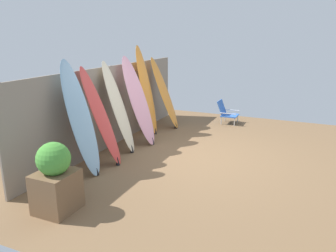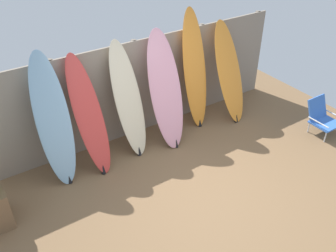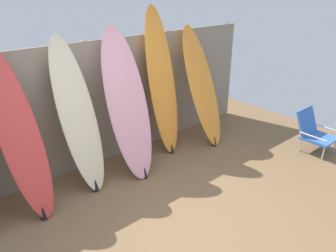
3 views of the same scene
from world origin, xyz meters
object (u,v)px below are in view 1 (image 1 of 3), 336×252
object	(u,v)px
surfboard_cream_2	(119,108)
planter_box	(55,179)
surfboard_pink_3	(139,101)
surfboard_orange_4	(147,91)
surfboard_orange_5	(165,94)
beach_chair	(226,112)
surfboard_skyblue_0	(81,119)
surfboard_red_1	(101,117)

from	to	relation	value
surfboard_cream_2	planter_box	size ratio (longest dim) A/B	1.88
surfboard_pink_3	planter_box	size ratio (longest dim) A/B	1.94
surfboard_orange_4	surfboard_orange_5	xyz separation A→B (m)	(0.70, -0.18, -0.16)
surfboard_orange_4	beach_chair	xyz separation A→B (m)	(1.81, -1.61, -0.77)
surfboard_skyblue_0	surfboard_orange_5	distance (m)	3.42
surfboard_cream_2	surfboard_orange_4	world-z (taller)	surfboard_orange_4
surfboard_skyblue_0	surfboard_orange_5	bearing A→B (deg)	-1.35
surfboard_red_1	beach_chair	world-z (taller)	surfboard_red_1
surfboard_red_1	beach_chair	distance (m)	4.29
planter_box	beach_chair	bearing A→B (deg)	-10.00
surfboard_red_1	planter_box	bearing A→B (deg)	-165.94
surfboard_orange_5	planter_box	distance (m)	4.70
surfboard_cream_2	beach_chair	xyz separation A→B (m)	(3.25, -1.53, -0.64)
surfboard_pink_3	surfboard_orange_5	bearing A→B (deg)	0.36
surfboard_orange_5	beach_chair	distance (m)	1.91
surfboard_orange_5	surfboard_orange_4	bearing A→B (deg)	165.38
surfboard_skyblue_0	beach_chair	xyz separation A→B (m)	(4.53, -1.51, -0.70)
surfboard_skyblue_0	surfboard_red_1	bearing A→B (deg)	-4.13
surfboard_red_1	surfboard_pink_3	world-z (taller)	surfboard_pink_3
surfboard_skyblue_0	planter_box	bearing A→B (deg)	-158.54
surfboard_red_1	surfboard_skyblue_0	bearing A→B (deg)	175.87
surfboard_skyblue_0	surfboard_cream_2	world-z (taller)	surfboard_skyblue_0
surfboard_cream_2	surfboard_pink_3	distance (m)	0.68
surfboard_skyblue_0	planter_box	size ratio (longest dim) A/B	2.00
surfboard_orange_4	surfboard_pink_3	bearing A→B (deg)	-165.99
surfboard_orange_4	surfboard_orange_5	size ratio (longest dim) A/B	1.17
planter_box	surfboard_cream_2	bearing A→B (deg)	11.45
beach_chair	planter_box	xyz separation A→B (m)	(-5.77, 1.02, 0.16)
surfboard_red_1	surfboard_cream_2	world-z (taller)	surfboard_cream_2
surfboard_orange_4	beach_chair	distance (m)	2.54
surfboard_red_1	surfboard_orange_4	size ratio (longest dim) A/B	0.86
beach_chair	surfboard_orange_4	bearing A→B (deg)	117.61
surfboard_pink_3	surfboard_orange_4	distance (m)	0.80
surfboard_orange_4	beach_chair	world-z (taller)	surfboard_orange_4
surfboard_orange_4	planter_box	distance (m)	4.05
surfboard_skyblue_0	surfboard_orange_4	distance (m)	2.72
surfboard_red_1	surfboard_orange_5	xyz separation A→B (m)	(2.87, -0.04, -0.01)
surfboard_cream_2	beach_chair	world-z (taller)	surfboard_cream_2
surfboard_orange_4	planter_box	world-z (taller)	surfboard_orange_4
surfboard_pink_3	beach_chair	bearing A→B (deg)	-28.81
surfboard_orange_5	surfboard_red_1	bearing A→B (deg)	179.18
surfboard_skyblue_0	surfboard_cream_2	distance (m)	1.29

